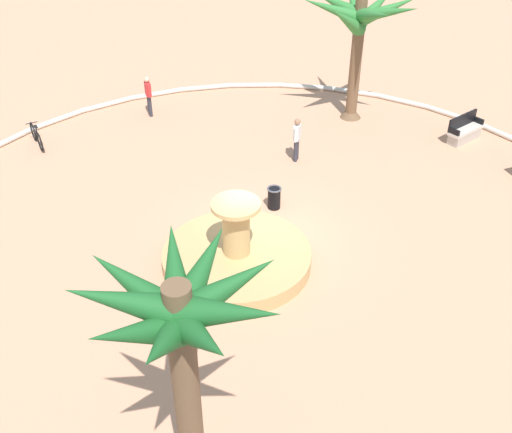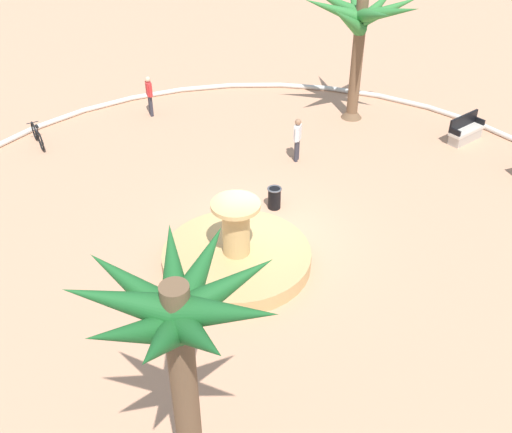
# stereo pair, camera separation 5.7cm
# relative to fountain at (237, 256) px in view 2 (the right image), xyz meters

# --- Properties ---
(ground_plane) EXTENTS (80.00, 80.00, 0.00)m
(ground_plane) POSITION_rel_fountain_xyz_m (-0.90, -1.16, -0.30)
(ground_plane) COLOR tan
(plaza_curb) EXTENTS (22.73, 22.73, 0.20)m
(plaza_curb) POSITION_rel_fountain_xyz_m (-0.90, -1.16, -0.20)
(plaza_curb) COLOR silver
(plaza_curb) RESTS_ON ground
(fountain) EXTENTS (4.09, 4.09, 2.04)m
(fountain) POSITION_rel_fountain_xyz_m (0.00, 0.00, 0.00)
(fountain) COLOR tan
(fountain) RESTS_ON ground
(palm_tree_near_fountain) EXTENTS (4.47, 4.42, 4.97)m
(palm_tree_near_fountain) POSITION_rel_fountain_xyz_m (-5.53, -8.75, 3.53)
(palm_tree_near_fountain) COLOR brown
(palm_tree_near_fountain) RESTS_ON ground
(palm_tree_by_curb) EXTENTS (3.30, 3.21, 5.22)m
(palm_tree_by_curb) POSITION_rel_fountain_xyz_m (1.41, 6.37, 3.73)
(palm_tree_by_curb) COLOR brown
(palm_tree_by_curb) RESTS_ON ground
(bench_east) EXTENTS (1.63, 1.26, 1.00)m
(bench_east) POSITION_rel_fountain_xyz_m (-9.22, -6.26, 0.05)
(bench_east) COLOR beige
(bench_east) RESTS_ON ground
(trash_bin) EXTENTS (0.46, 0.46, 0.73)m
(trash_bin) POSITION_rel_fountain_xyz_m (-1.43, -2.65, 0.09)
(trash_bin) COLOR black
(trash_bin) RESTS_ON ground
(bicycle_red_frame) EXTENTS (0.76, 1.60, 0.94)m
(bicycle_red_frame) POSITION_rel_fountain_xyz_m (6.68, -7.86, 0.08)
(bicycle_red_frame) COLOR black
(bicycle_red_frame) RESTS_ON ground
(person_cyclist_helmet) EXTENTS (0.28, 0.52, 1.65)m
(person_cyclist_helmet) POSITION_rel_fountain_xyz_m (2.56, -9.95, 0.63)
(person_cyclist_helmet) COLOR #33333D
(person_cyclist_helmet) RESTS_ON ground
(person_cyclist_photo) EXTENTS (0.33, 0.49, 1.61)m
(person_cyclist_photo) POSITION_rel_fountain_xyz_m (-2.67, -5.56, 0.60)
(person_cyclist_photo) COLOR #33333D
(person_cyclist_photo) RESTS_ON ground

